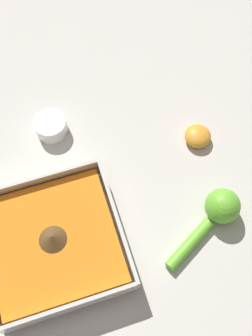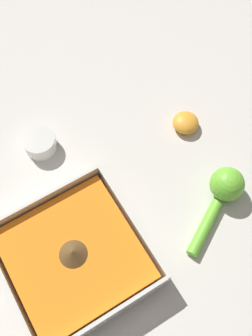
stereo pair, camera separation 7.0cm
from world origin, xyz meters
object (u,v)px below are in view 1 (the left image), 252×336
square_dish (55,243)px  lemon_half (198,136)px  lemon_squeezer (217,212)px  spice_bowl (51,127)px

square_dish → lemon_half: 0.33m
lemon_half → lemon_squeezer: bearing=169.2°
spice_bowl → lemon_squeezer: 0.35m
square_dish → lemon_half: square_dish is taller
lemon_squeezer → lemon_half: 0.16m
square_dish → lemon_squeezer: bearing=-96.9°
lemon_half → spice_bowl: bearing=68.3°
spice_bowl → lemon_half: size_ratio=1.21×
square_dish → lemon_half: bearing=-68.3°
lemon_squeezer → square_dish: bearing=144.1°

